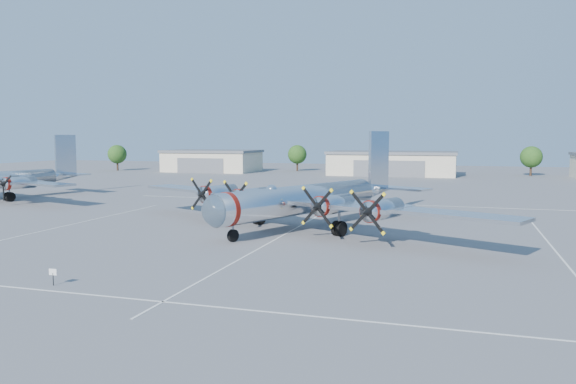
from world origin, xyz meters
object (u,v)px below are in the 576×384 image
(tree_far_west, at_px, (117,154))
(tree_east, at_px, (531,157))
(tree_west, at_px, (297,154))
(info_placard, at_px, (53,274))
(hangar_center, at_px, (392,163))
(hangar_west, at_px, (212,161))
(bomber_west, at_px, (4,199))
(main_bomber_b29, at_px, (309,228))

(tree_far_west, bearing_deg, tree_east, 5.71)
(tree_west, bearing_deg, info_placard, -81.20)
(tree_east, relative_size, info_placard, 6.68)
(hangar_center, height_order, info_placard, hangar_center)
(hangar_west, relative_size, info_placard, 22.73)
(hangar_west, xyz_separation_m, tree_west, (20.00, 8.04, 1.51))
(hangar_west, bearing_deg, bomber_west, -91.30)
(info_placard, bearing_deg, tree_west, 97.83)
(hangar_center, bearing_deg, tree_west, 162.18)
(hangar_west, height_order, tree_east, tree_east)
(main_bomber_b29, xyz_separation_m, bomber_west, (-47.57, 11.73, 0.00))
(info_placard, bearing_deg, hangar_west, 108.89)
(hangar_west, height_order, tree_far_west, tree_far_west)
(bomber_west, height_order, info_placard, bomber_west)
(tree_west, xyz_separation_m, info_placard, (17.18, -110.96, -3.52))
(tree_far_west, relative_size, info_placard, 6.68)
(bomber_west, distance_m, info_placard, 53.23)
(bomber_west, bearing_deg, tree_west, 90.84)
(bomber_west, bearing_deg, hangar_center, 71.94)
(tree_far_west, height_order, tree_east, same)
(hangar_center, xyz_separation_m, main_bomber_b29, (1.06, -78.09, -2.71))
(tree_east, bearing_deg, tree_west, 177.92)
(tree_far_west, bearing_deg, hangar_west, 9.01)
(tree_far_west, xyz_separation_m, tree_west, (45.00, 12.00, 0.00))
(info_placard, bearing_deg, tree_east, 69.89)
(hangar_west, height_order, tree_west, tree_west)
(bomber_west, bearing_deg, hangar_west, 105.66)
(tree_east, bearing_deg, tree_far_west, -174.29)
(hangar_center, xyz_separation_m, bomber_west, (-46.50, -66.37, -2.71))
(tree_west, bearing_deg, hangar_west, -158.11)
(hangar_west, bearing_deg, main_bomber_b29, -59.47)
(tree_west, height_order, info_placard, tree_west)
(tree_east, bearing_deg, main_bomber_b29, -108.98)
(tree_far_west, height_order, tree_west, same)
(hangar_center, relative_size, info_placard, 28.76)
(hangar_west, distance_m, hangar_center, 45.00)
(tree_far_west, bearing_deg, main_bomber_b29, -46.21)
(bomber_west, bearing_deg, info_placard, -26.41)
(hangar_center, distance_m, tree_east, 30.64)
(tree_far_west, distance_m, info_placard, 116.92)
(main_bomber_b29, bearing_deg, hangar_center, 115.19)
(main_bomber_b29, height_order, bomber_west, main_bomber_b29)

